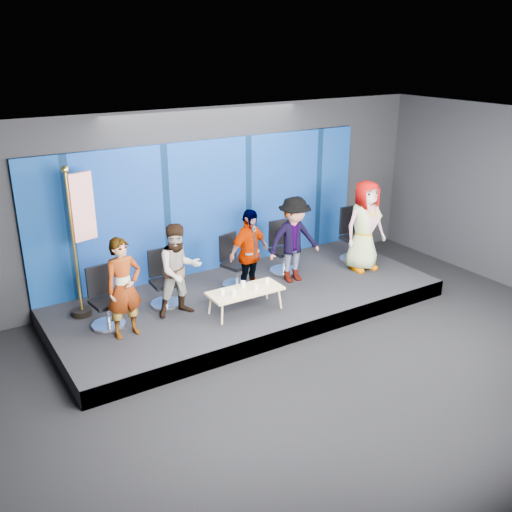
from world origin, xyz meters
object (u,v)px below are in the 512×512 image
(mug_c, at_px, (243,284))
(chair_b, at_px, (164,287))
(chair_d, at_px, (283,255))
(coffee_table, at_px, (245,292))
(panelist_c, at_px, (249,253))
(chair_a, at_px, (106,307))
(panelist_a, at_px, (124,288))
(mug_b, at_px, (234,293))
(flag_stand, at_px, (81,238))
(chair_c, at_px, (235,269))
(mug_d, at_px, (256,287))
(chair_e, at_px, (354,243))
(panelist_b, at_px, (179,270))
(panelist_d, at_px, (294,240))
(mug_e, at_px, (267,281))
(mug_a, at_px, (222,292))
(panelist_e, at_px, (365,226))

(mug_c, bearing_deg, chair_b, 142.02)
(chair_d, height_order, coffee_table, chair_d)
(panelist_c, xyz_separation_m, mug_c, (-0.38, -0.42, -0.36))
(chair_a, relative_size, panelist_c, 0.62)
(panelist_a, relative_size, mug_b, 16.17)
(panelist_a, xyz_separation_m, flag_stand, (-0.29, 1.09, 0.54))
(chair_b, bearing_deg, panelist_a, -140.40)
(chair_c, bearing_deg, panelist_a, -178.10)
(mug_d, height_order, flag_stand, flag_stand)
(chair_e, relative_size, mug_c, 11.04)
(panelist_a, height_order, coffee_table, panelist_a)
(panelist_b, relative_size, flag_stand, 0.62)
(panelist_d, bearing_deg, chair_b, 176.27)
(mug_e, bearing_deg, chair_d, 45.41)
(mug_a, bearing_deg, chair_b, 124.13)
(panelist_a, xyz_separation_m, chair_d, (3.56, 0.88, -0.47))
(chair_a, relative_size, panelist_d, 0.60)
(panelist_e, bearing_deg, panelist_c, 179.56)
(chair_b, distance_m, panelist_e, 4.15)
(panelist_c, bearing_deg, mug_a, -164.79)
(chair_c, relative_size, mug_b, 9.99)
(panelist_c, distance_m, mug_c, 0.67)
(panelist_b, distance_m, flag_stand, 1.67)
(panelist_a, distance_m, coffee_table, 2.07)
(panelist_a, xyz_separation_m, panelist_d, (3.47, 0.38, 0.03))
(chair_a, distance_m, panelist_b, 1.31)
(chair_b, distance_m, chair_c, 1.46)
(chair_e, xyz_separation_m, mug_e, (-2.71, -0.84, 0.07))
(mug_c, relative_size, mug_e, 1.17)
(chair_c, bearing_deg, coffee_table, -126.91)
(panelist_b, distance_m, panelist_e, 3.98)
(flag_stand, bearing_deg, chair_c, -21.70)
(chair_a, relative_size, panelist_e, 0.54)
(panelist_a, height_order, chair_e, panelist_a)
(panelist_a, bearing_deg, flag_stand, 98.30)
(mug_b, bearing_deg, mug_c, 35.53)
(mug_d, bearing_deg, panelist_d, 29.00)
(chair_c, xyz_separation_m, flag_stand, (-2.69, 0.31, 1.02))
(chair_b, height_order, chair_c, chair_c)
(mug_a, height_order, mug_d, mug_a)
(chair_c, bearing_deg, chair_a, 170.78)
(chair_c, distance_m, mug_c, 1.00)
(panelist_a, bearing_deg, panelist_b, 5.61)
(panelist_b, xyz_separation_m, mug_b, (0.69, -0.58, -0.35))
(chair_a, distance_m, flag_stand, 1.20)
(chair_b, bearing_deg, panelist_e, -5.60)
(chair_e, distance_m, panelist_e, 0.74)
(panelist_b, bearing_deg, mug_d, -23.47)
(coffee_table, distance_m, mug_b, 0.31)
(chair_c, xyz_separation_m, mug_e, (0.06, -1.01, 0.11))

